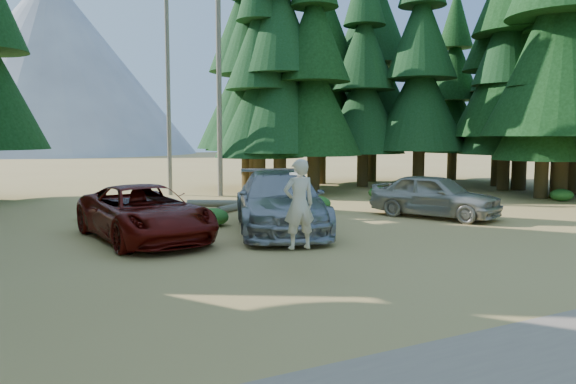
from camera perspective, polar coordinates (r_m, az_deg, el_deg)
name	(u,v)px	position (r m, az deg, el deg)	size (l,w,h in m)	color
ground	(404,254)	(13.95, 11.66, -6.23)	(160.00, 160.00, 0.00)	tan
forest_belt_north	(201,196)	(27.12, -8.84, -0.36)	(36.00, 7.00, 22.00)	black
snag_front	(219,68)	(26.95, -7.04, 12.41)	(0.24, 0.24, 12.00)	gray
snag_back	(168,90)	(27.64, -12.07, 10.08)	(0.20, 0.20, 10.00)	gray
mountain_peak	(33,73)	(99.44, -24.49, 10.96)	(48.00, 50.00, 28.00)	gray
red_pickup	(144,213)	(15.88, -14.41, -2.06)	(2.51, 5.43, 1.51)	#5A0C07
silver_minivan_center	(280,202)	(16.85, -0.83, -0.98)	(2.49, 6.13, 1.78)	#999AA0
silver_minivan_right	(435,196)	(20.29, 14.69, -0.36)	(1.81, 4.50, 1.53)	#ACA699
frisbee_player	(299,204)	(11.99, 1.12, -1.21)	(0.75, 0.54, 1.93)	beige
log_left	(245,205)	(22.18, -4.39, -1.32)	(0.27, 0.27, 3.75)	gray
log_mid	(228,203)	(22.76, -6.16, -1.15)	(0.27, 0.27, 3.30)	gray
log_right	(446,201)	(24.34, 15.78, -0.84)	(0.31, 0.31, 4.90)	gray
shrub_far_left	(99,213)	(20.46, -18.63, -2.00)	(0.76, 0.76, 0.42)	#217024
shrub_left	(91,212)	(20.37, -19.35, -1.92)	(0.94, 0.94, 0.51)	#217024
shrub_center_left	(213,217)	(17.99, -7.67, -2.55)	(1.03, 1.03, 0.56)	#217024
shrub_center_right	(293,199)	(23.25, 0.50, -0.67)	(0.93, 0.93, 0.51)	#217024
shrub_right	(317,204)	(21.25, 2.92, -1.18)	(1.08, 1.08, 0.59)	#217024
shrub_far_right	(379,193)	(25.83, 9.27, -0.06)	(1.00, 1.00, 0.55)	#217024
shrub_edge_east	(562,195)	(27.30, 26.05, -0.28)	(0.97, 0.97, 0.54)	#217024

